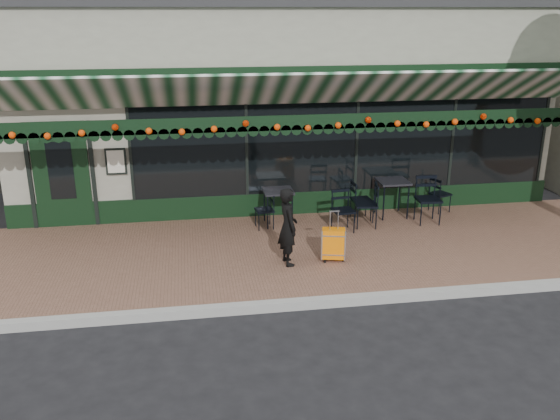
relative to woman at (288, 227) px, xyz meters
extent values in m
plane|color=black|center=(0.57, -1.33, -0.85)|extent=(80.00, 80.00, 0.00)
cube|color=brown|center=(0.57, 0.67, -0.78)|extent=(18.00, 4.00, 0.15)
cube|color=#9E9E99|center=(0.57, -1.41, -0.78)|extent=(18.00, 0.16, 0.15)
cube|color=gray|center=(0.57, 6.67, 1.40)|extent=(12.00, 8.00, 4.50)
cube|color=black|center=(1.77, 2.65, 0.80)|extent=(9.20, 0.04, 2.00)
cube|color=black|center=(-4.23, 2.65, 0.40)|extent=(1.10, 0.07, 2.20)
cube|color=silver|center=(-3.13, 2.61, 0.65)|extent=(0.42, 0.04, 0.55)
cube|color=black|center=(0.57, 1.19, 1.61)|extent=(12.00, 0.03, 0.28)
cylinder|color=#F65907|center=(0.57, 1.13, 1.59)|extent=(11.60, 0.12, 0.12)
imported|color=black|center=(0.00, 0.00, 0.00)|extent=(0.41, 0.55, 1.40)
cube|color=orange|center=(0.83, 0.00, -0.37)|extent=(0.45, 0.32, 0.55)
cube|color=black|center=(0.83, 0.00, -0.67)|extent=(0.45, 0.32, 0.05)
cube|color=silver|center=(0.83, 0.00, 0.07)|extent=(0.18, 0.07, 0.34)
cube|color=black|center=(2.68, 2.19, 0.08)|extent=(0.65, 0.65, 0.04)
cylinder|color=black|center=(2.40, 1.92, -0.32)|extent=(0.03, 0.03, 0.76)
cylinder|color=black|center=(2.95, 1.92, -0.32)|extent=(0.03, 0.03, 0.76)
cylinder|color=black|center=(2.40, 2.46, -0.32)|extent=(0.03, 0.03, 0.76)
cylinder|color=black|center=(2.95, 2.46, -0.32)|extent=(0.03, 0.03, 0.76)
cube|color=black|center=(0.14, 2.03, 0.03)|extent=(0.61, 0.61, 0.04)
cylinder|color=black|center=(-0.11, 1.77, -0.34)|extent=(0.03, 0.03, 0.71)
cylinder|color=black|center=(0.40, 1.77, -0.34)|extent=(0.03, 0.03, 0.71)
cylinder|color=black|center=(-0.11, 2.28, -0.34)|extent=(0.03, 0.03, 0.71)
cylinder|color=black|center=(0.40, 2.28, -0.34)|extent=(0.03, 0.03, 0.71)
camera|label=1|loc=(-1.67, -9.57, 3.61)|focal=38.00mm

